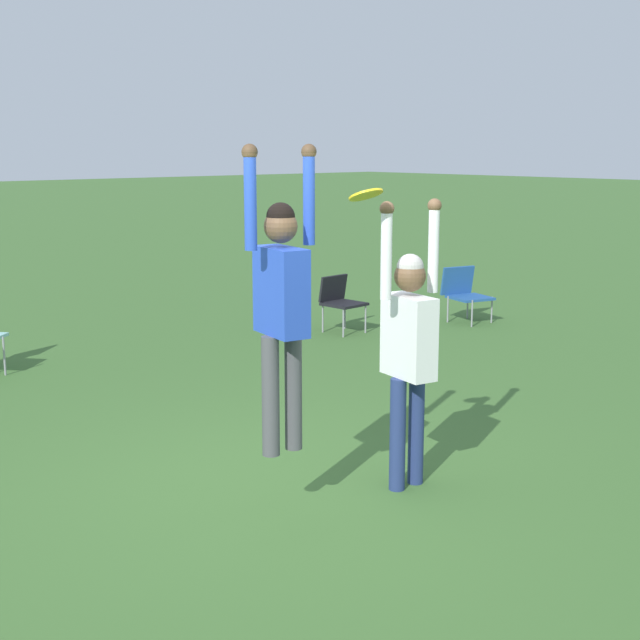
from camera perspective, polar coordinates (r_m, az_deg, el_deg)
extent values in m
plane|color=#3D662D|center=(6.81, -2.90, -10.88)|extent=(120.00, 120.00, 0.00)
cylinder|color=#4C4C51|center=(6.03, -3.18, -4.90)|extent=(0.12, 0.12, 0.83)
cylinder|color=#4C4C51|center=(6.15, -1.72, -4.57)|extent=(0.12, 0.12, 0.83)
cube|color=blue|center=(5.94, -2.50, 1.85)|extent=(0.27, 0.47, 0.59)
sphere|color=brown|center=(5.89, -2.53, 6.02)|extent=(0.22, 0.22, 0.22)
sphere|color=black|center=(5.88, -2.54, 6.62)|extent=(0.19, 0.19, 0.19)
cylinder|color=blue|center=(5.72, -4.48, 7.56)|extent=(0.08, 0.08, 0.62)
sphere|color=brown|center=(5.71, -4.53, 10.67)|extent=(0.10, 0.10, 0.10)
cylinder|color=blue|center=(6.03, -0.71, 7.77)|extent=(0.08, 0.08, 0.62)
sphere|color=brown|center=(6.02, -0.72, 10.73)|extent=(0.10, 0.10, 0.10)
cylinder|color=navy|center=(6.71, 4.99, -7.33)|extent=(0.12, 0.12, 0.86)
cylinder|color=navy|center=(6.86, 6.17, -6.96)|extent=(0.12, 0.12, 0.86)
cube|color=white|center=(6.59, 5.71, -1.06)|extent=(0.28, 0.48, 0.61)
sphere|color=brown|center=(6.51, 5.78, 2.82)|extent=(0.23, 0.23, 0.23)
sphere|color=#B7B2AD|center=(6.50, 5.79, 3.38)|extent=(0.20, 0.20, 0.20)
cylinder|color=white|center=(6.31, 4.27, 4.20)|extent=(0.08, 0.08, 0.65)
sphere|color=brown|center=(6.28, 4.31, 7.12)|extent=(0.10, 0.10, 0.10)
cylinder|color=white|center=(6.67, 7.28, 4.52)|extent=(0.08, 0.08, 0.65)
sphere|color=brown|center=(6.65, 7.35, 7.28)|extent=(0.10, 0.10, 0.10)
cylinder|color=yellow|center=(6.09, 2.96, 8.00)|extent=(0.24, 0.23, 0.10)
cylinder|color=gray|center=(10.63, -19.56, -2.19)|extent=(0.02, 0.02, 0.44)
cylinder|color=gray|center=(12.03, 1.50, -0.12)|extent=(0.02, 0.02, 0.42)
cylinder|color=gray|center=(12.31, 2.93, 0.13)|extent=(0.02, 0.02, 0.42)
cylinder|color=gray|center=(12.33, 0.18, 0.16)|extent=(0.02, 0.02, 0.42)
cylinder|color=gray|center=(12.61, 1.60, 0.40)|extent=(0.02, 0.02, 0.42)
cube|color=black|center=(12.28, 1.56, 1.03)|extent=(0.53, 0.53, 0.04)
cube|color=black|center=(12.42, 0.85, 2.06)|extent=(0.50, 0.13, 0.36)
cylinder|color=gray|center=(12.89, 9.70, 0.41)|extent=(0.02, 0.02, 0.39)
cylinder|color=gray|center=(13.24, 10.94, 0.65)|extent=(0.02, 0.02, 0.39)
cylinder|color=gray|center=(13.17, 8.18, 0.68)|extent=(0.02, 0.02, 0.39)
cylinder|color=gray|center=(13.52, 9.43, 0.91)|extent=(0.02, 0.02, 0.39)
cube|color=#235193|center=(13.17, 9.59, 1.42)|extent=(0.65, 0.65, 0.04)
cube|color=#235193|center=(13.29, 8.79, 2.52)|extent=(0.54, 0.25, 0.42)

